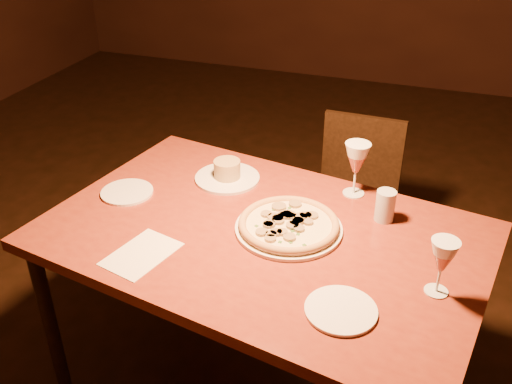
% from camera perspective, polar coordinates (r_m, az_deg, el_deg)
% --- Properties ---
extents(floor, '(7.00, 7.00, 0.00)m').
position_cam_1_polar(floor, '(2.55, -0.35, -14.85)').
color(floor, black).
rests_on(floor, ground).
extents(dining_table, '(1.55, 1.14, 0.76)m').
position_cam_1_polar(dining_table, '(1.90, 0.62, -5.61)').
color(dining_table, maroon).
rests_on(dining_table, floor).
extents(chair_far, '(0.39, 0.39, 0.79)m').
position_cam_1_polar(chair_far, '(2.73, 9.78, -0.04)').
color(chair_far, black).
rests_on(chair_far, floor).
extents(pizza_plate, '(0.35, 0.35, 0.04)m').
position_cam_1_polar(pizza_plate, '(1.86, 3.30, -3.30)').
color(pizza_plate, white).
rests_on(pizza_plate, dining_table).
extents(ramekin_saucer, '(0.24, 0.24, 0.08)m').
position_cam_1_polar(ramekin_saucer, '(2.15, -2.90, 1.86)').
color(ramekin_saucer, white).
rests_on(ramekin_saucer, dining_table).
extents(wine_glass_far, '(0.09, 0.09, 0.20)m').
position_cam_1_polar(wine_glass_far, '(2.05, 9.95, 2.25)').
color(wine_glass_far, '#A65445').
rests_on(wine_glass_far, dining_table).
extents(wine_glass_right, '(0.08, 0.08, 0.17)m').
position_cam_1_polar(wine_glass_right, '(1.65, 18.01, -7.16)').
color(wine_glass_right, '#A65445').
rests_on(wine_glass_right, dining_table).
extents(water_tumbler, '(0.07, 0.07, 0.11)m').
position_cam_1_polar(water_tumbler, '(1.94, 12.80, -1.34)').
color(water_tumbler, '#B0B8C1').
rests_on(water_tumbler, dining_table).
extents(side_plate_left, '(0.19, 0.19, 0.01)m').
position_cam_1_polar(side_plate_left, '(2.12, -12.77, -0.01)').
color(side_plate_left, white).
rests_on(side_plate_left, dining_table).
extents(side_plate_near, '(0.20, 0.20, 0.01)m').
position_cam_1_polar(side_plate_near, '(1.58, 8.49, -11.60)').
color(side_plate_near, white).
rests_on(side_plate_near, dining_table).
extents(menu_card, '(0.21, 0.26, 0.00)m').
position_cam_1_polar(menu_card, '(1.80, -11.37, -6.09)').
color(menu_card, white).
rests_on(menu_card, dining_table).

